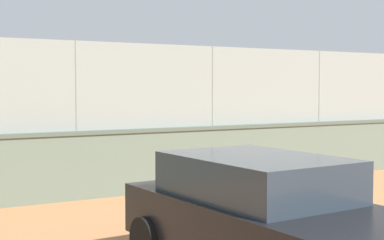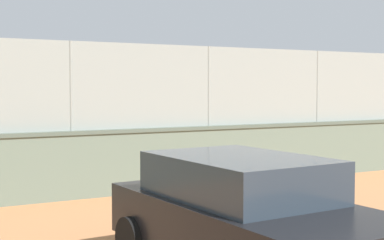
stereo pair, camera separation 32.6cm
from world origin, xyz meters
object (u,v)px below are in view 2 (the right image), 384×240
player_foreground_swinging (146,117)px  sports_ball (183,158)px  player_near_wall_returning (163,128)px  parked_car_black (246,216)px  courtside_bench (59,169)px  spare_ball_by_wall (278,171)px

player_foreground_swinging → sports_ball: (1.47, 6.66, -0.97)m
player_near_wall_returning → parked_car_black: 12.35m
player_foreground_swinging → parked_car_black: size_ratio=0.42×
player_foreground_swinging → courtside_bench: bearing=58.4°
player_foreground_swinging → parked_car_black: player_foreground_swinging is taller
spare_ball_by_wall → courtside_bench: (5.78, -0.28, 0.39)m
spare_ball_by_wall → parked_car_black: parked_car_black is taller
player_foreground_swinging → courtside_bench: size_ratio=1.06×
parked_car_black → sports_ball: bearing=-112.3°
parked_car_black → player_near_wall_returning: bearing=-109.6°
player_near_wall_returning → player_foreground_swinging: player_foreground_swinging is taller
courtside_bench → parked_car_black: size_ratio=0.39×
player_near_wall_returning → spare_ball_by_wall: 5.09m
player_near_wall_returning → spare_ball_by_wall: bearing=103.2°
player_near_wall_returning → courtside_bench: bearing=44.9°
courtside_bench → parked_car_black: 7.05m
courtside_bench → player_near_wall_returning: bearing=-135.1°
sports_ball → spare_ball_by_wall: size_ratio=0.58×
player_foreground_swinging → courtside_bench: player_foreground_swinging is taller
spare_ball_by_wall → courtside_bench: 5.80m
player_foreground_swinging → parked_car_black: bearing=71.3°
parked_car_black → spare_ball_by_wall: bearing=-128.0°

